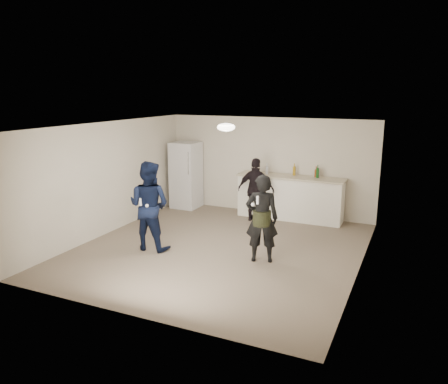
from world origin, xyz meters
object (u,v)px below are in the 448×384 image
at_px(woman, 262,219).
at_px(spectator, 256,190).
at_px(shaker, 268,170).
at_px(man, 149,206).
at_px(counter, 290,198).
at_px(fridge, 186,175).

bearing_deg(woman, spectator, -86.61).
bearing_deg(shaker, man, -112.33).
xyz_separation_m(woman, spectator, (-1.02, 2.44, -0.06)).
relative_size(counter, woman, 1.55).
bearing_deg(spectator, counter, -149.85).
relative_size(fridge, woman, 1.07).
relative_size(counter, shaker, 15.29).
relative_size(man, spectator, 1.16).
bearing_deg(shaker, counter, -7.68).
height_order(fridge, woman, fridge).
bearing_deg(shaker, spectator, -99.17).
distance_m(counter, man, 3.83).
bearing_deg(spectator, shaker, -103.85).
relative_size(shaker, spectator, 0.11).
xyz_separation_m(fridge, shaker, (2.30, 0.15, 0.28)).
distance_m(fridge, man, 3.31).
distance_m(man, woman, 2.31).
bearing_deg(spectator, fridge, -15.80).
xyz_separation_m(fridge, man, (0.93, -3.17, 0.00)).
bearing_deg(counter, fridge, -178.63).
distance_m(man, spectator, 3.02).
height_order(shaker, spectator, spectator).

